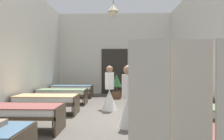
{
  "coord_description": "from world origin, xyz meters",
  "views": [
    {
      "loc": [
        0.3,
        -6.62,
        1.43
      ],
      "look_at": [
        0.0,
        1.48,
        1.32
      ],
      "focal_mm": 35.39,
      "sensor_mm": 36.0,
      "label": 1
    }
  ],
  "objects_px": {
    "bed_right_row_2": "(175,100)",
    "bed_right_row_3": "(163,93)",
    "bed_left_row_1": "(19,112)",
    "bed_right_row_4": "(156,88)",
    "bed_left_row_4": "(72,88)",
    "potted_plant": "(117,85)",
    "nurse_near_aisle": "(109,94)",
    "privacy_screen": "(191,126)",
    "bed_left_row_3": "(62,93)",
    "bed_right_row_1": "(197,113)",
    "nurse_mid_aisle": "(128,105)",
    "bed_left_row_2": "(46,100)"
  },
  "relations": [
    {
      "from": "bed_right_row_2",
      "to": "bed_left_row_3",
      "type": "xyz_separation_m",
      "value": [
        -3.89,
        1.82,
        0.0
      ]
    },
    {
      "from": "bed_right_row_2",
      "to": "bed_right_row_4",
      "type": "bearing_deg",
      "value": 90.0
    },
    {
      "from": "potted_plant",
      "to": "privacy_screen",
      "type": "height_order",
      "value": "privacy_screen"
    },
    {
      "from": "bed_left_row_4",
      "to": "nurse_near_aisle",
      "type": "xyz_separation_m",
      "value": [
        1.9,
        -2.99,
        0.09
      ]
    },
    {
      "from": "bed_right_row_1",
      "to": "privacy_screen",
      "type": "xyz_separation_m",
      "value": [
        -0.95,
        -2.61,
        0.41
      ]
    },
    {
      "from": "bed_right_row_2",
      "to": "bed_left_row_4",
      "type": "distance_m",
      "value": 5.33
    },
    {
      "from": "bed_right_row_1",
      "to": "bed_right_row_2",
      "type": "distance_m",
      "value": 1.82
    },
    {
      "from": "bed_right_row_1",
      "to": "bed_right_row_3",
      "type": "bearing_deg",
      "value": 90.0
    },
    {
      "from": "bed_left_row_3",
      "to": "bed_left_row_4",
      "type": "xyz_separation_m",
      "value": [
        0.0,
        1.82,
        0.0
      ]
    },
    {
      "from": "bed_left_row_1",
      "to": "bed_right_row_1",
      "type": "height_order",
      "value": "same"
    },
    {
      "from": "bed_right_row_1",
      "to": "bed_right_row_3",
      "type": "height_order",
      "value": "same"
    },
    {
      "from": "bed_right_row_1",
      "to": "bed_left_row_3",
      "type": "bearing_deg",
      "value": 136.98
    },
    {
      "from": "bed_left_row_1",
      "to": "nurse_near_aisle",
      "type": "height_order",
      "value": "nurse_near_aisle"
    },
    {
      "from": "potted_plant",
      "to": "bed_left_row_3",
      "type": "bearing_deg",
      "value": -143.4
    },
    {
      "from": "bed_right_row_2",
      "to": "privacy_screen",
      "type": "distance_m",
      "value": 4.55
    },
    {
      "from": "bed_right_row_4",
      "to": "privacy_screen",
      "type": "distance_m",
      "value": 8.13
    },
    {
      "from": "nurse_mid_aisle",
      "to": "bed_left_row_1",
      "type": "bearing_deg",
      "value": -87.05
    },
    {
      "from": "bed_left_row_3",
      "to": "privacy_screen",
      "type": "xyz_separation_m",
      "value": [
        2.94,
        -6.25,
        0.41
      ]
    },
    {
      "from": "bed_left_row_1",
      "to": "bed_left_row_2",
      "type": "xyz_separation_m",
      "value": [
        0.0,
        1.82,
        0.0
      ]
    },
    {
      "from": "bed_left_row_1",
      "to": "bed_left_row_2",
      "type": "relative_size",
      "value": 1.0
    },
    {
      "from": "privacy_screen",
      "to": "bed_right_row_1",
      "type": "bearing_deg",
      "value": 77.59
    },
    {
      "from": "bed_right_row_3",
      "to": "privacy_screen",
      "type": "height_order",
      "value": "privacy_screen"
    },
    {
      "from": "bed_left_row_1",
      "to": "bed_right_row_3",
      "type": "xyz_separation_m",
      "value": [
        3.89,
        3.63,
        0.0
      ]
    },
    {
      "from": "potted_plant",
      "to": "bed_right_row_3",
      "type": "bearing_deg",
      "value": -40.54
    },
    {
      "from": "bed_left_row_2",
      "to": "potted_plant",
      "type": "xyz_separation_m",
      "value": [
        2.08,
        3.36,
        0.18
      ]
    },
    {
      "from": "bed_right_row_1",
      "to": "bed_right_row_2",
      "type": "xyz_separation_m",
      "value": [
        0.0,
        1.82,
        0.0
      ]
    },
    {
      "from": "bed_left_row_1",
      "to": "bed_right_row_4",
      "type": "xyz_separation_m",
      "value": [
        3.89,
        5.45,
        0.0
      ]
    },
    {
      "from": "bed_right_row_4",
      "to": "potted_plant",
      "type": "bearing_deg",
      "value": -171.55
    },
    {
      "from": "bed_left_row_1",
      "to": "bed_right_row_2",
      "type": "distance_m",
      "value": 4.3
    },
    {
      "from": "bed_right_row_3",
      "to": "bed_left_row_3",
      "type": "bearing_deg",
      "value": 180.0
    },
    {
      "from": "nurse_near_aisle",
      "to": "privacy_screen",
      "type": "bearing_deg",
      "value": 41.68
    },
    {
      "from": "bed_right_row_2",
      "to": "nurse_mid_aisle",
      "type": "relative_size",
      "value": 1.28
    },
    {
      "from": "bed_left_row_1",
      "to": "bed_right_row_3",
      "type": "bearing_deg",
      "value": 43.02
    },
    {
      "from": "bed_right_row_3",
      "to": "bed_left_row_1",
      "type": "bearing_deg",
      "value": -136.98
    },
    {
      "from": "bed_right_row_4",
      "to": "nurse_near_aisle",
      "type": "height_order",
      "value": "nurse_near_aisle"
    },
    {
      "from": "bed_right_row_2",
      "to": "bed_left_row_3",
      "type": "bearing_deg",
      "value": 154.99
    },
    {
      "from": "bed_right_row_2",
      "to": "nurse_near_aisle",
      "type": "bearing_deg",
      "value": 162.24
    },
    {
      "from": "potted_plant",
      "to": "bed_right_row_2",
      "type": "bearing_deg",
      "value": -61.72
    },
    {
      "from": "bed_left_row_4",
      "to": "nurse_near_aisle",
      "type": "relative_size",
      "value": 1.28
    },
    {
      "from": "bed_right_row_2",
      "to": "bed_right_row_3",
      "type": "xyz_separation_m",
      "value": [
        0.0,
        1.82,
        0.0
      ]
    },
    {
      "from": "bed_left_row_4",
      "to": "bed_right_row_4",
      "type": "distance_m",
      "value": 3.89
    },
    {
      "from": "bed_left_row_4",
      "to": "bed_right_row_1",
      "type": "bearing_deg",
      "value": -54.46
    },
    {
      "from": "bed_right_row_3",
      "to": "potted_plant",
      "type": "distance_m",
      "value": 2.39
    },
    {
      "from": "nurse_near_aisle",
      "to": "nurse_mid_aisle",
      "type": "relative_size",
      "value": 1.0
    },
    {
      "from": "bed_left_row_2",
      "to": "bed_right_row_4",
      "type": "bearing_deg",
      "value": 43.02
    },
    {
      "from": "bed_right_row_3",
      "to": "bed_left_row_2",
      "type": "bearing_deg",
      "value": -154.99
    },
    {
      "from": "nurse_mid_aisle",
      "to": "bed_right_row_4",
      "type": "bearing_deg",
      "value": 156.96
    },
    {
      "from": "bed_left_row_3",
      "to": "nurse_mid_aisle",
      "type": "bearing_deg",
      "value": -52.86
    },
    {
      "from": "bed_right_row_1",
      "to": "bed_right_row_4",
      "type": "bearing_deg",
      "value": 90.0
    },
    {
      "from": "bed_left_row_3",
      "to": "bed_right_row_3",
      "type": "xyz_separation_m",
      "value": [
        3.89,
        0.0,
        0.0
      ]
    }
  ]
}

